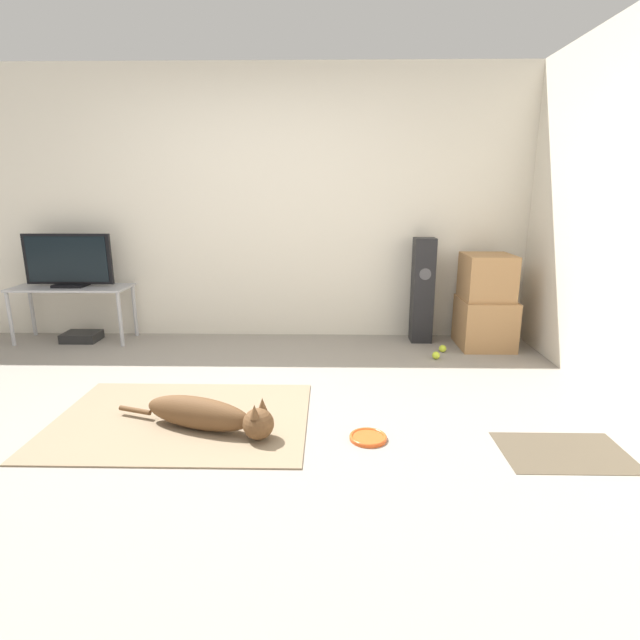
{
  "coord_description": "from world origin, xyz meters",
  "views": [
    {
      "loc": [
        0.67,
        -2.81,
        1.41
      ],
      "look_at": [
        0.6,
        0.92,
        0.45
      ],
      "focal_mm": 28.0,
      "sensor_mm": 36.0,
      "label": 1
    }
  ],
  "objects_px": {
    "frisbee": "(368,437)",
    "cardboard_box_lower": "(485,323)",
    "floor_speaker": "(422,291)",
    "tv_stand": "(72,294)",
    "dog": "(210,415)",
    "tennis_ball_near_speaker": "(443,349)",
    "game_console": "(82,337)",
    "tv": "(68,261)",
    "cardboard_box_upper": "(487,277)",
    "tennis_ball_by_boxes": "(436,355)"
  },
  "relations": [
    {
      "from": "frisbee",
      "to": "cardboard_box_lower",
      "type": "xyz_separation_m",
      "value": [
        1.22,
        1.85,
        0.21
      ]
    },
    {
      "from": "cardboard_box_lower",
      "to": "floor_speaker",
      "type": "bearing_deg",
      "value": 163.88
    },
    {
      "from": "floor_speaker",
      "to": "tv_stand",
      "type": "bearing_deg",
      "value": -179.01
    },
    {
      "from": "dog",
      "to": "tennis_ball_near_speaker",
      "type": "height_order",
      "value": "dog"
    },
    {
      "from": "dog",
      "to": "tv_stand",
      "type": "height_order",
      "value": "tv_stand"
    },
    {
      "from": "game_console",
      "to": "tv",
      "type": "bearing_deg",
      "value": 161.66
    },
    {
      "from": "tennis_ball_near_speaker",
      "to": "game_console",
      "type": "xyz_separation_m",
      "value": [
        -3.44,
        0.28,
        0.01
      ]
    },
    {
      "from": "cardboard_box_lower",
      "to": "tv",
      "type": "relative_size",
      "value": 0.63
    },
    {
      "from": "frisbee",
      "to": "tv_stand",
      "type": "xyz_separation_m",
      "value": [
        -2.69,
        1.96,
        0.45
      ]
    },
    {
      "from": "dog",
      "to": "tv",
      "type": "bearing_deg",
      "value": 132.84
    },
    {
      "from": "cardboard_box_upper",
      "to": "tv_stand",
      "type": "distance_m",
      "value": 3.91
    },
    {
      "from": "tv_stand",
      "to": "tennis_ball_by_boxes",
      "type": "bearing_deg",
      "value": -8.27
    },
    {
      "from": "tv",
      "to": "frisbee",
      "type": "bearing_deg",
      "value": -36.06
    },
    {
      "from": "cardboard_box_upper",
      "to": "tv_stand",
      "type": "xyz_separation_m",
      "value": [
        -3.9,
        0.1,
        -0.19
      ]
    },
    {
      "from": "tv_stand",
      "to": "game_console",
      "type": "height_order",
      "value": "tv_stand"
    },
    {
      "from": "dog",
      "to": "tv",
      "type": "height_order",
      "value": "tv"
    },
    {
      "from": "cardboard_box_lower",
      "to": "game_console",
      "type": "distance_m",
      "value": 3.86
    },
    {
      "from": "frisbee",
      "to": "tv",
      "type": "height_order",
      "value": "tv"
    },
    {
      "from": "dog",
      "to": "floor_speaker",
      "type": "bearing_deg",
      "value": 50.54
    },
    {
      "from": "dog",
      "to": "frisbee",
      "type": "distance_m",
      "value": 0.95
    },
    {
      "from": "floor_speaker",
      "to": "tennis_ball_by_boxes",
      "type": "height_order",
      "value": "floor_speaker"
    },
    {
      "from": "tv_stand",
      "to": "dog",
      "type": "bearing_deg",
      "value": -47.12
    },
    {
      "from": "cardboard_box_lower",
      "to": "tv_stand",
      "type": "relative_size",
      "value": 0.47
    },
    {
      "from": "tennis_ball_by_boxes",
      "to": "frisbee",
      "type": "bearing_deg",
      "value": -115.39
    },
    {
      "from": "dog",
      "to": "cardboard_box_upper",
      "type": "xyz_separation_m",
      "value": [
        2.15,
        1.79,
        0.55
      ]
    },
    {
      "from": "frisbee",
      "to": "cardboard_box_upper",
      "type": "bearing_deg",
      "value": 57.11
    },
    {
      "from": "game_console",
      "to": "frisbee",
      "type": "bearing_deg",
      "value": -36.35
    },
    {
      "from": "cardboard_box_lower",
      "to": "cardboard_box_upper",
      "type": "xyz_separation_m",
      "value": [
        -0.01,
        0.01,
        0.43
      ]
    },
    {
      "from": "floor_speaker",
      "to": "tennis_ball_near_speaker",
      "type": "relative_size",
      "value": 15.08
    },
    {
      "from": "tv_stand",
      "to": "tennis_ball_near_speaker",
      "type": "xyz_separation_m",
      "value": [
        3.49,
        -0.3,
        -0.43
      ]
    },
    {
      "from": "floor_speaker",
      "to": "frisbee",
      "type": "bearing_deg",
      "value": -107.94
    },
    {
      "from": "tennis_ball_near_speaker",
      "to": "cardboard_box_lower",
      "type": "bearing_deg",
      "value": 24.51
    },
    {
      "from": "frisbee",
      "to": "tennis_ball_by_boxes",
      "type": "relative_size",
      "value": 3.35
    },
    {
      "from": "game_console",
      "to": "dog",
      "type": "bearing_deg",
      "value": -47.75
    },
    {
      "from": "cardboard_box_lower",
      "to": "game_console",
      "type": "relative_size",
      "value": 1.56
    },
    {
      "from": "cardboard_box_lower",
      "to": "tennis_ball_near_speaker",
      "type": "bearing_deg",
      "value": -155.49
    },
    {
      "from": "frisbee",
      "to": "cardboard_box_lower",
      "type": "relative_size",
      "value": 0.43
    },
    {
      "from": "cardboard_box_upper",
      "to": "tv_stand",
      "type": "height_order",
      "value": "cardboard_box_upper"
    },
    {
      "from": "dog",
      "to": "tennis_ball_by_boxes",
      "type": "height_order",
      "value": "dog"
    },
    {
      "from": "tennis_ball_by_boxes",
      "to": "tv_stand",
      "type": "bearing_deg",
      "value": 171.73
    },
    {
      "from": "floor_speaker",
      "to": "tennis_ball_by_boxes",
      "type": "bearing_deg",
      "value": -85.54
    },
    {
      "from": "tv",
      "to": "tennis_ball_near_speaker",
      "type": "relative_size",
      "value": 12.48
    },
    {
      "from": "tv_stand",
      "to": "cardboard_box_upper",
      "type": "bearing_deg",
      "value": -1.4
    },
    {
      "from": "cardboard_box_upper",
      "to": "game_console",
      "type": "bearing_deg",
      "value": 178.79
    },
    {
      "from": "tv_stand",
      "to": "game_console",
      "type": "relative_size",
      "value": 3.29
    },
    {
      "from": "tennis_ball_near_speaker",
      "to": "dog",
      "type": "bearing_deg",
      "value": -137.64
    },
    {
      "from": "frisbee",
      "to": "game_console",
      "type": "height_order",
      "value": "game_console"
    },
    {
      "from": "tv",
      "to": "tennis_ball_near_speaker",
      "type": "distance_m",
      "value": 3.58
    },
    {
      "from": "cardboard_box_lower",
      "to": "floor_speaker",
      "type": "relative_size",
      "value": 0.52
    },
    {
      "from": "tv_stand",
      "to": "tennis_ball_by_boxes",
      "type": "height_order",
      "value": "tv_stand"
    }
  ]
}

